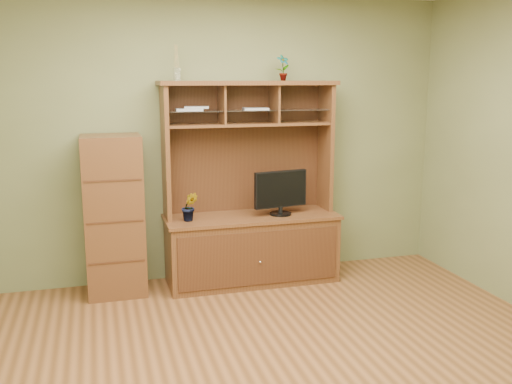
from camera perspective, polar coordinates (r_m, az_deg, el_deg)
name	(u,v)px	position (r m, az deg, el deg)	size (l,w,h in m)	color
room	(286,171)	(3.59, 3.06, 2.14)	(4.54, 4.04, 2.74)	brown
media_hutch	(251,228)	(5.45, -0.51, -3.58)	(1.66, 0.61, 1.90)	#472714
monitor	(281,192)	(5.37, 2.49, 0.02)	(0.53, 0.20, 0.42)	black
orchid_plant	(190,207)	(5.18, -6.65, -1.46)	(0.15, 0.12, 0.27)	#36591E
top_plant	(283,67)	(5.44, 2.71, 12.33)	(0.13, 0.09, 0.24)	#356E26
reed_diffuser	(176,67)	(5.21, -7.96, 12.31)	(0.06, 0.06, 0.31)	silver
magazines	(213,109)	(5.27, -4.28, 8.31)	(0.87, 0.21, 0.04)	#ACACB1
side_cabinet	(114,216)	(5.24, -14.01, -2.32)	(0.51, 0.47, 1.44)	#472714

